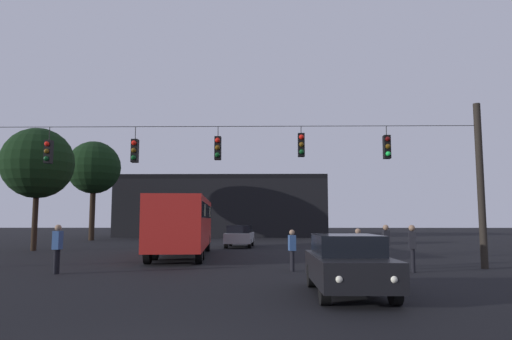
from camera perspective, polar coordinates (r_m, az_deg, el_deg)
The scene contains 13 objects.
ground_plane at distance 31.22m, azimuth -2.21°, elevation -9.61°, with size 168.00×168.00×0.00m, color black.
overhead_signal_span at distance 18.91m, azimuth -4.41°, elevation -0.29°, with size 21.05×0.44×6.62m.
city_bus at distance 25.01m, azimuth -8.88°, elevation -6.14°, with size 3.33×11.16×3.00m.
car_near_right at distance 12.41m, azimuth 11.14°, elevation -11.12°, with size 1.81×4.34×1.52m.
car_far_left at distance 33.19m, azimuth -2.01°, elevation -8.03°, with size 1.97×4.39×1.52m.
pedestrian_crossing_left at distance 18.26m, azimuth 18.57°, elevation -8.71°, with size 0.31×0.40×1.72m.
pedestrian_crossing_center at distance 18.22m, azimuth -23.10°, elevation -8.51°, with size 0.26×0.37×1.74m.
pedestrian_crossing_right at distance 17.95m, azimuth 12.39°, elevation -9.21°, with size 0.35×0.42×1.59m.
pedestrian_near_bus at distance 19.75m, azimuth 15.62°, elevation -8.60°, with size 0.25×0.36×1.71m.
pedestrian_trailing at distance 17.71m, azimuth 4.43°, elevation -9.48°, with size 0.28×0.39×1.54m.
corner_building at distance 56.19m, azimuth -3.97°, elevation -4.53°, with size 23.52×10.89×6.90m.
tree_left_silhouette at distance 32.68m, azimuth -25.12°, elevation 0.74°, with size 4.47×4.47×7.73m.
tree_behind_building at distance 46.92m, azimuth -19.20°, elevation 0.24°, with size 4.99×4.99×9.36m.
Camera 1 is at (1.70, -6.62, 1.90)m, focal length 32.74 mm.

